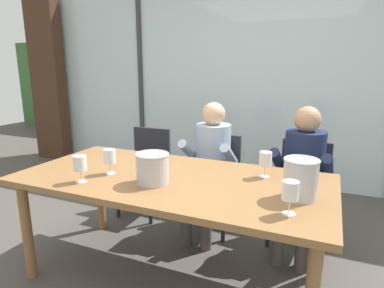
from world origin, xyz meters
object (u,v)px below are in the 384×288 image
object	(u,v)px
wine_glass_center_pour	(110,157)
wine_glass_by_right_taster	(80,164)
wine_glass_near_bucket	(266,159)
dining_table	(172,187)
chair_left_of_center	(215,174)
person_pale_blue_shirt	(210,160)
person_navy_polo	(302,171)
ice_bucket_primary	(153,168)
chair_near_curtain	(147,164)
chair_center	(302,184)
ice_bucket_secondary	(300,178)
wine_glass_by_left_taster	(290,191)

from	to	relation	value
wine_glass_center_pour	wine_glass_by_right_taster	size ratio (longest dim) A/B	1.00
wine_glass_near_bucket	wine_glass_by_right_taster	bearing A→B (deg)	-152.09
dining_table	wine_glass_near_bucket	distance (m)	0.66
chair_left_of_center	wine_glass_center_pour	world-z (taller)	wine_glass_center_pour
wine_glass_near_bucket	person_pale_blue_shirt	bearing A→B (deg)	137.71
dining_table	person_navy_polo	distance (m)	1.10
ice_bucket_primary	wine_glass_center_pour	distance (m)	0.37
chair_near_curtain	ice_bucket_primary	bearing A→B (deg)	-57.47
chair_near_curtain	chair_center	distance (m)	1.54
chair_center	wine_glass_center_pour	xyz separation A→B (m)	(-1.19, -1.05, 0.39)
chair_left_of_center	chair_center	xyz separation A→B (m)	(0.78, 0.03, 0.00)
ice_bucket_primary	wine_glass_by_right_taster	distance (m)	0.46
chair_near_curtain	wine_glass_near_bucket	xyz separation A→B (m)	(1.34, -0.70, 0.39)
dining_table	wine_glass_near_bucket	size ratio (longest dim) A/B	12.02
chair_center	person_pale_blue_shirt	size ratio (longest dim) A/B	0.73
chair_near_curtain	ice_bucket_secondary	bearing A→B (deg)	-32.17
dining_table	person_pale_blue_shirt	size ratio (longest dim) A/B	1.76
chair_left_of_center	wine_glass_near_bucket	size ratio (longest dim) A/B	4.99
person_navy_polo	person_pale_blue_shirt	bearing A→B (deg)	-175.95
wine_glass_by_left_taster	wine_glass_near_bucket	size ratio (longest dim) A/B	1.00
chair_near_curtain	wine_glass_by_left_taster	bearing A→B (deg)	-38.35
dining_table	person_pale_blue_shirt	world-z (taller)	person_pale_blue_shirt
chair_center	wine_glass_by_left_taster	xyz separation A→B (m)	(0.02, -1.22, 0.39)
person_pale_blue_shirt	wine_glass_by_right_taster	bearing A→B (deg)	-113.24
chair_left_of_center	wine_glass_by_right_taster	bearing A→B (deg)	-109.39
chair_center	wine_glass_by_left_taster	distance (m)	1.28
ice_bucket_primary	chair_left_of_center	bearing A→B (deg)	87.29
chair_near_curtain	wine_glass_by_left_taster	size ratio (longest dim) A/B	4.99
chair_center	wine_glass_center_pour	size ratio (longest dim) A/B	4.99
chair_near_curtain	wine_glass_by_right_taster	distance (m)	1.35
ice_bucket_primary	ice_bucket_secondary	distance (m)	0.89
ice_bucket_primary	ice_bucket_secondary	world-z (taller)	ice_bucket_secondary
person_pale_blue_shirt	wine_glass_by_left_taster	bearing A→B (deg)	-52.25
chair_center	wine_glass_by_right_taster	size ratio (longest dim) A/B	4.99
person_pale_blue_shirt	wine_glass_center_pour	size ratio (longest dim) A/B	6.83
chair_center	wine_glass_near_bucket	bearing A→B (deg)	-98.97
wine_glass_by_left_taster	wine_glass_by_right_taster	distance (m)	1.29
ice_bucket_primary	wine_glass_by_right_taster	xyz separation A→B (m)	(-0.43, -0.16, 0.02)
person_navy_polo	wine_glass_near_bucket	world-z (taller)	person_navy_polo
person_pale_blue_shirt	wine_glass_by_right_taster	distance (m)	1.21
chair_center	wine_glass_by_right_taster	bearing A→B (deg)	-128.21
dining_table	chair_center	world-z (taller)	chair_center
chair_near_curtain	wine_glass_center_pour	world-z (taller)	wine_glass_center_pour
person_navy_polo	wine_glass_center_pour	xyz separation A→B (m)	(-1.19, -0.89, 0.21)
person_pale_blue_shirt	wine_glass_center_pour	distance (m)	1.00
wine_glass_near_bucket	chair_near_curtain	bearing A→B (deg)	152.53
dining_table	person_pale_blue_shirt	distance (m)	0.77
person_pale_blue_shirt	chair_left_of_center	bearing A→B (deg)	87.70
dining_table	person_pale_blue_shirt	xyz separation A→B (m)	(-0.01, 0.77, -0.02)
person_pale_blue_shirt	person_navy_polo	world-z (taller)	same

